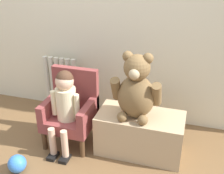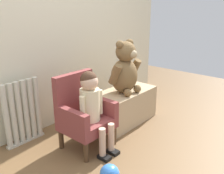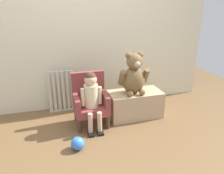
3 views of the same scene
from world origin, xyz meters
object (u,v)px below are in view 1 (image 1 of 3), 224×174
(child_armchair, at_px, (71,109))
(child_figure, at_px, (65,100))
(toy_ball, at_px, (17,164))
(low_bench, at_px, (140,133))
(large_teddy_bear, at_px, (136,90))
(radiator, at_px, (61,85))

(child_armchair, height_order, child_figure, child_figure)
(child_figure, relative_size, toy_ball, 4.95)
(child_armchair, distance_m, child_figure, 0.18)
(child_figure, relative_size, low_bench, 1.00)
(low_bench, relative_size, large_teddy_bear, 1.31)
(child_figure, bearing_deg, child_armchair, 90.00)
(child_armchair, height_order, large_teddy_bear, large_teddy_bear)
(toy_ball, bearing_deg, large_teddy_bear, 31.63)
(radiator, height_order, child_armchair, child_armchair)
(radiator, distance_m, child_figure, 0.67)
(large_teddy_bear, height_order, toy_ball, large_teddy_bear)
(child_figure, height_order, large_teddy_bear, large_teddy_bear)
(radiator, distance_m, toy_ball, 1.00)
(child_armchair, relative_size, large_teddy_bear, 1.21)
(child_armchair, xyz_separation_m, child_figure, (-0.00, -0.11, 0.15))
(child_figure, bearing_deg, radiator, 120.13)
(radiator, distance_m, child_armchair, 0.56)
(radiator, relative_size, child_armchair, 0.90)
(radiator, bearing_deg, toy_ball, -85.04)
(child_armchair, bearing_deg, child_figure, -90.00)
(toy_ball, bearing_deg, low_bench, 31.75)
(low_bench, height_order, large_teddy_bear, large_teddy_bear)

